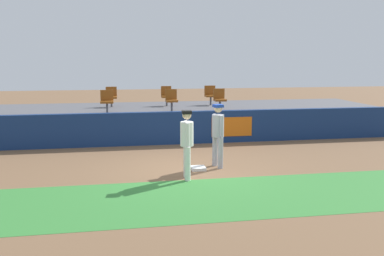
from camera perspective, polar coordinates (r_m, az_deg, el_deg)
ground_plane at (r=11.32m, az=-0.37°, el=-5.96°), size 60.00×60.00×0.00m
grass_foreground_strip at (r=9.24m, az=1.92°, el=-9.60°), size 18.00×2.80×0.01m
first_base at (r=11.46m, az=0.85°, el=-5.57°), size 0.40×0.40×0.08m
player_fielder_home at (r=10.39m, az=-0.69°, el=-1.63°), size 0.35×0.55×1.76m
player_runner_visitor at (r=11.55m, az=3.59°, el=-0.42°), size 0.42×0.48×1.78m
field_wall at (r=14.74m, az=-2.66°, el=0.02°), size 18.00×0.26×1.17m
bleacher_platform at (r=17.27m, az=-3.76°, el=1.16°), size 18.00×4.80×1.01m
seat_back_right at (r=18.15m, az=2.55°, el=4.69°), size 0.48×0.44×0.84m
seat_back_center at (r=17.84m, az=-3.54°, el=4.59°), size 0.44×0.44×0.84m
seat_front_right at (r=16.40m, az=3.83°, el=4.14°), size 0.44×0.44×0.84m
seat_back_left at (r=17.74m, az=-11.06°, el=4.40°), size 0.46×0.44×0.84m
seat_front_center at (r=16.05m, az=-2.85°, el=4.03°), size 0.44×0.44×0.84m
seat_front_left at (r=15.95m, az=-11.65°, el=3.81°), size 0.48×0.44×0.84m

